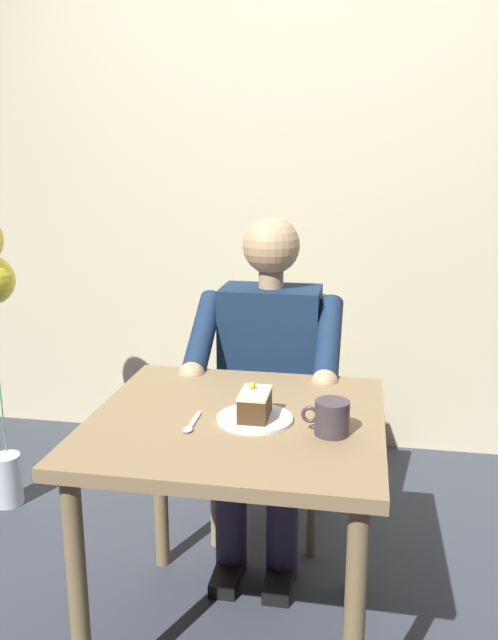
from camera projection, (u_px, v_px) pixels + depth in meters
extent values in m
plane|color=#353A45|center=(238.00, 640.00, 1.94)|extent=(14.00, 14.00, 0.00)
cube|color=beige|center=(299.00, 142.00, 3.03)|extent=(6.40, 0.12, 3.00)
cube|color=olive|center=(237.00, 422.00, 1.77)|extent=(0.80, 0.78, 0.04)
cylinder|color=olive|center=(354.00, 631.00, 1.48)|extent=(0.05, 0.05, 0.71)
cylinder|color=olive|center=(78.00, 596.00, 1.60)|extent=(0.05, 0.05, 0.71)
cylinder|color=olive|center=(358.00, 491.00, 2.11)|extent=(0.05, 0.05, 0.71)
cylinder|color=olive|center=(160.00, 473.00, 2.23)|extent=(0.05, 0.05, 0.71)
cube|color=#8E7F5A|center=(271.00, 422.00, 2.46)|extent=(0.42, 0.42, 0.04)
cube|color=#8E7F5A|center=(278.00, 347.00, 2.58)|extent=(0.38, 0.04, 0.45)
cylinder|color=#8E7F5A|center=(312.00, 501.00, 2.31)|extent=(0.04, 0.04, 0.44)
cylinder|color=#8E7F5A|center=(215.00, 492.00, 2.37)|extent=(0.04, 0.04, 0.44)
cylinder|color=#8E7F5A|center=(319.00, 457.00, 2.65)|extent=(0.04, 0.04, 0.44)
cylinder|color=#8E7F5A|center=(234.00, 450.00, 2.72)|extent=(0.04, 0.04, 0.44)
cube|color=#152742|center=(270.00, 355.00, 2.37)|extent=(0.36, 0.22, 0.51)
sphere|color=tan|center=(271.00, 246.00, 2.27)|extent=(0.21, 0.21, 0.21)
cylinder|color=tan|center=(271.00, 279.00, 2.30)|extent=(0.09, 0.09, 0.06)
cylinder|color=#152742|center=(329.00, 339.00, 2.17)|extent=(0.08, 0.33, 0.26)
sphere|color=tan|center=(325.00, 383.00, 2.05)|extent=(0.09, 0.09, 0.09)
cylinder|color=#152742|center=(203.00, 333.00, 2.25)|extent=(0.08, 0.33, 0.26)
sphere|color=tan|center=(192.00, 375.00, 2.12)|extent=(0.09, 0.09, 0.09)
cylinder|color=#2C253E|center=(290.00, 439.00, 2.31)|extent=(0.13, 0.38, 0.14)
cylinder|color=#2C253E|center=(241.00, 435.00, 2.34)|extent=(0.13, 0.38, 0.14)
cylinder|color=#2C253E|center=(282.00, 522.00, 2.19)|extent=(0.11, 0.11, 0.42)
cube|color=black|center=(279.00, 579.00, 2.18)|extent=(0.09, 0.22, 0.05)
cylinder|color=#2C253E|center=(231.00, 517.00, 2.23)|extent=(0.11, 0.11, 0.42)
cube|color=black|center=(228.00, 573.00, 2.21)|extent=(0.09, 0.22, 0.05)
cylinder|color=white|center=(255.00, 419.00, 1.73)|extent=(0.21, 0.21, 0.01)
cube|color=#442D18|center=(255.00, 406.00, 1.72)|extent=(0.08, 0.12, 0.06)
cube|color=beige|center=(255.00, 393.00, 1.72)|extent=(0.08, 0.13, 0.01)
sphere|color=gold|center=(252.00, 386.00, 1.73)|extent=(0.02, 0.02, 0.02)
cylinder|color=#3A3137|center=(332.00, 418.00, 1.64)|extent=(0.09, 0.09, 0.09)
torus|color=#3A3137|center=(310.00, 415.00, 1.65)|extent=(0.05, 0.01, 0.05)
cylinder|color=black|center=(332.00, 403.00, 1.63)|extent=(0.08, 0.08, 0.01)
cube|color=silver|center=(195.00, 420.00, 1.73)|extent=(0.01, 0.11, 0.01)
ellipsoid|color=silver|center=(188.00, 430.00, 1.66)|extent=(0.03, 0.04, 0.01)
cylinder|color=#B2C1C6|center=(8.00, 480.00, 2.69)|extent=(0.12, 0.12, 0.22)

